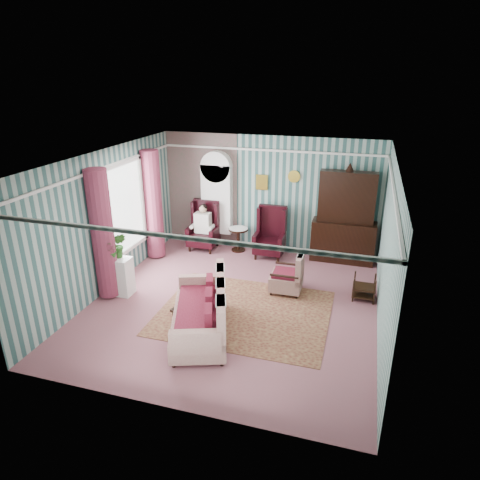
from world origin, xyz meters
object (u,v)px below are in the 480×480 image
(bookcase, at_px, (217,204))
(floral_armchair, at_px, (287,270))
(wingback_left, at_px, (203,226))
(wingback_right, at_px, (270,233))
(plant_stand, at_px, (119,276))
(coffee_table, at_px, (198,319))
(dresser_hutch, at_px, (345,215))
(round_side_table, at_px, (238,240))
(nest_table, at_px, (364,287))
(seated_woman, at_px, (203,227))
(sofa, at_px, (199,306))

(bookcase, bearing_deg, floral_armchair, -42.48)
(wingback_left, bearing_deg, wingback_right, 0.00)
(plant_stand, bearing_deg, floral_armchair, 18.15)
(wingback_left, bearing_deg, plant_stand, -106.22)
(coffee_table, bearing_deg, dresser_hutch, 59.38)
(wingback_right, xyz_separation_m, floral_armchair, (0.75, -1.67, -0.12))
(round_side_table, bearing_deg, bookcase, 159.73)
(dresser_hutch, relative_size, wingback_right, 1.89)
(wingback_left, height_order, plant_stand, wingback_left)
(bookcase, height_order, wingback_left, bookcase)
(wingback_right, relative_size, plant_stand, 1.56)
(nest_table, bearing_deg, wingback_right, 146.25)
(wingback_left, height_order, coffee_table, wingback_left)
(seated_woman, bearing_deg, floral_armchair, -33.74)
(bookcase, distance_m, dresser_hutch, 3.25)
(wingback_left, distance_m, round_side_table, 0.97)
(bookcase, bearing_deg, wingback_left, -122.66)
(bookcase, xyz_separation_m, floral_armchair, (2.25, -2.06, -0.62))
(wingback_right, height_order, floral_armchair, wingback_right)
(seated_woman, xyz_separation_m, round_side_table, (0.90, 0.15, -0.29))
(sofa, bearing_deg, nest_table, -71.91)
(coffee_table, bearing_deg, sofa, -58.50)
(seated_woman, bearing_deg, coffee_table, -70.35)
(dresser_hutch, bearing_deg, floral_armchair, -117.33)
(bookcase, xyz_separation_m, coffee_table, (1.01, -3.91, -0.92))
(wingback_left, relative_size, nest_table, 2.31)
(bookcase, height_order, nest_table, bookcase)
(dresser_hutch, height_order, plant_stand, dresser_hutch)
(dresser_hutch, distance_m, seated_woman, 3.56)
(bookcase, height_order, seated_woman, bookcase)
(bookcase, height_order, floral_armchair, bookcase)
(nest_table, height_order, plant_stand, plant_stand)
(bookcase, height_order, sofa, bookcase)
(wingback_right, xyz_separation_m, nest_table, (2.32, -1.55, -0.35))
(bookcase, distance_m, floral_armchair, 3.11)
(round_side_table, height_order, coffee_table, round_side_table)
(coffee_table, bearing_deg, floral_armchair, 56.16)
(wingback_right, relative_size, sofa, 0.62)
(nest_table, relative_size, plant_stand, 0.68)
(coffee_table, bearing_deg, plant_stand, 159.48)
(floral_armchair, bearing_deg, nest_table, -86.85)
(wingback_left, height_order, nest_table, wingback_left)
(nest_table, xyz_separation_m, plant_stand, (-4.87, -1.20, 0.13))
(round_side_table, relative_size, sofa, 0.30)
(seated_woman, xyz_separation_m, sofa, (1.34, -3.65, -0.03))
(wingback_left, bearing_deg, bookcase, 57.34)
(dresser_hutch, height_order, seated_woman, dresser_hutch)
(nest_table, relative_size, floral_armchair, 0.54)
(round_side_table, relative_size, coffee_table, 0.72)
(coffee_table, bearing_deg, seated_woman, 109.65)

